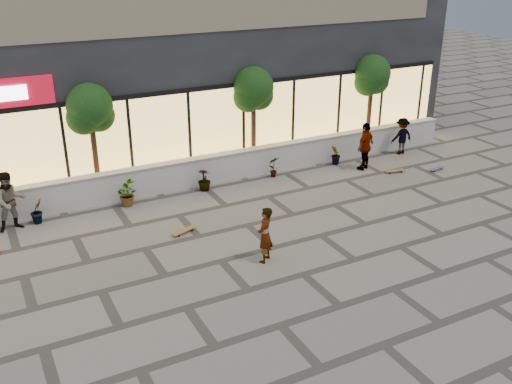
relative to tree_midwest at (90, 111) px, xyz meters
name	(u,v)px	position (x,y,z in m)	size (l,w,h in m)	color
ground	(304,274)	(3.50, -7.70, -2.99)	(80.00, 80.00, 0.00)	gray
planter_wall	(201,171)	(3.50, -0.70, -2.46)	(22.00, 0.42, 1.04)	silver
retail_building	(146,44)	(3.50, 4.79, 1.26)	(24.00, 9.17, 8.50)	black
shrub_b	(37,211)	(-2.20, -1.25, -2.58)	(0.45, 0.36, 0.81)	black
shrub_c	(126,194)	(0.60, -1.25, -2.58)	(0.73, 0.63, 0.81)	black
shrub_d	(204,179)	(3.40, -1.25, -2.58)	(0.45, 0.45, 0.81)	black
shrub_e	(274,166)	(6.20, -1.25, -2.58)	(0.43, 0.29, 0.81)	black
shrub_f	(336,155)	(9.00, -1.25, -2.58)	(0.45, 0.36, 0.81)	black
tree_midwest	(90,111)	(0.00, 0.00, 0.00)	(1.60, 1.50, 3.92)	#3F2516
tree_mideast	(253,92)	(6.00, 0.00, 0.00)	(1.60, 1.50, 3.92)	#3F2516
tree_east	(372,77)	(11.50, 0.00, 0.00)	(1.60, 1.50, 3.92)	#3F2516
skater_center	(265,235)	(2.94, -6.60, -2.19)	(0.58, 0.38, 1.59)	silver
skater_left	(11,201)	(-2.90, -1.40, -2.06)	(0.90, 0.70, 1.85)	#8D825B
skater_right_near	(365,146)	(9.69, -2.17, -2.06)	(1.09, 0.45, 1.85)	white
skater_right_far	(402,136)	(12.16, -1.40, -2.23)	(0.98, 0.56, 1.52)	maroon
skateboard_center	(184,231)	(1.56, -4.03, -2.90)	(0.85, 0.46, 0.10)	brown
skateboard_right_near	(395,171)	(10.50, -3.04, -2.91)	(0.80, 0.35, 0.09)	brown
skateboard_right_far	(437,169)	(12.10, -3.58, -2.91)	(0.73, 0.29, 0.09)	#474279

